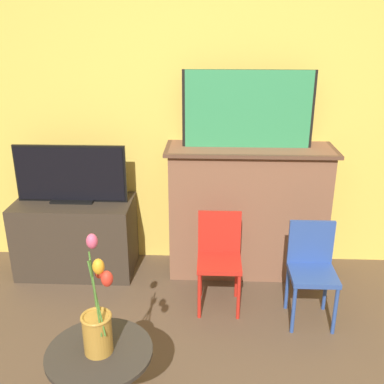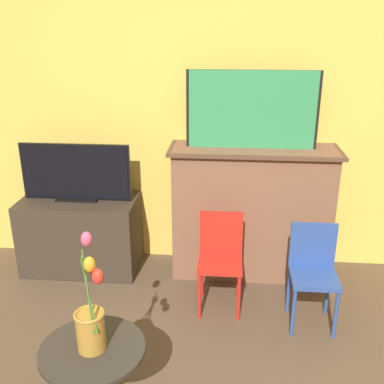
{
  "view_description": "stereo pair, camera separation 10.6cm",
  "coord_description": "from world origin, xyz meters",
  "px_view_note": "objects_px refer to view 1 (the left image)",
  "views": [
    {
      "loc": [
        0.01,
        -1.17,
        1.81
      ],
      "look_at": [
        -0.1,
        1.27,
        0.88
      ],
      "focal_mm": 42.0,
      "sensor_mm": 36.0,
      "label": 1
    },
    {
      "loc": [
        0.12,
        -1.16,
        1.81
      ],
      "look_at": [
        -0.1,
        1.27,
        0.88
      ],
      "focal_mm": 42.0,
      "sensor_mm": 36.0,
      "label": 2
    }
  ],
  "objects_px": {
    "painting": "(248,109)",
    "vase_tulips": "(98,322)",
    "chair_red": "(219,254)",
    "tv_monitor": "(71,175)",
    "chair_blue": "(312,265)"
  },
  "relations": [
    {
      "from": "tv_monitor",
      "to": "vase_tulips",
      "type": "distance_m",
      "value": 1.52
    },
    {
      "from": "chair_red",
      "to": "chair_blue",
      "type": "xyz_separation_m",
      "value": [
        0.58,
        -0.12,
        0.0
      ]
    },
    {
      "from": "chair_red",
      "to": "chair_blue",
      "type": "relative_size",
      "value": 1.0
    },
    {
      "from": "tv_monitor",
      "to": "chair_red",
      "type": "bearing_deg",
      "value": -20.48
    },
    {
      "from": "chair_blue",
      "to": "chair_red",
      "type": "bearing_deg",
      "value": 167.85
    },
    {
      "from": "painting",
      "to": "chair_red",
      "type": "relative_size",
      "value": 1.4
    },
    {
      "from": "chair_red",
      "to": "chair_blue",
      "type": "distance_m",
      "value": 0.59
    },
    {
      "from": "tv_monitor",
      "to": "chair_red",
      "type": "height_order",
      "value": "tv_monitor"
    },
    {
      "from": "tv_monitor",
      "to": "painting",
      "type": "bearing_deg",
      "value": 2.67
    },
    {
      "from": "painting",
      "to": "vase_tulips",
      "type": "height_order",
      "value": "painting"
    },
    {
      "from": "chair_blue",
      "to": "vase_tulips",
      "type": "distance_m",
      "value": 1.45
    },
    {
      "from": "tv_monitor",
      "to": "chair_blue",
      "type": "distance_m",
      "value": 1.78
    },
    {
      "from": "chair_red",
      "to": "vase_tulips",
      "type": "height_order",
      "value": "vase_tulips"
    },
    {
      "from": "painting",
      "to": "vase_tulips",
      "type": "xyz_separation_m",
      "value": [
        -0.74,
        -1.47,
        -0.67
      ]
    },
    {
      "from": "vase_tulips",
      "to": "chair_red",
      "type": "bearing_deg",
      "value": 61.4
    }
  ]
}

